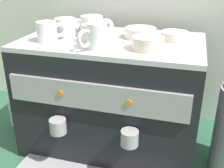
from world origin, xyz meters
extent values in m
plane|color=#28563D|center=(0.00, 0.00, 0.00)|extent=(4.00, 4.00, 0.00)
cube|color=silver|center=(0.00, 0.31, 0.52)|extent=(2.80, 0.03, 1.03)
cube|color=black|center=(0.00, 0.00, 0.21)|extent=(0.64, 0.39, 0.42)
cube|color=#B7B7BC|center=(0.00, 0.00, 0.43)|extent=(0.64, 0.39, 0.02)
cube|color=#939399|center=(0.00, -0.20, 0.30)|extent=(0.59, 0.01, 0.09)
cylinder|color=orange|center=(-0.11, -0.21, 0.30)|extent=(0.02, 0.01, 0.02)
cylinder|color=orange|center=(0.11, -0.21, 0.30)|extent=(0.02, 0.01, 0.02)
cylinder|color=#939399|center=(-0.12, -0.22, 0.19)|extent=(0.06, 0.06, 0.05)
cylinder|color=#939399|center=(0.12, -0.22, 0.19)|extent=(0.06, 0.06, 0.05)
cylinder|color=white|center=(-0.01, -0.12, 0.47)|extent=(0.07, 0.07, 0.08)
torus|color=white|center=(-0.04, -0.16, 0.47)|extent=(0.04, 0.06, 0.06)
cylinder|color=white|center=(-0.21, -0.09, 0.47)|extent=(0.07, 0.07, 0.07)
torus|color=white|center=(-0.17, -0.06, 0.47)|extent=(0.04, 0.05, 0.05)
cylinder|color=white|center=(-0.08, 0.02, 0.47)|extent=(0.08, 0.08, 0.07)
torus|color=white|center=(-0.03, 0.04, 0.47)|extent=(0.06, 0.03, 0.06)
cylinder|color=white|center=(-0.18, 0.00, 0.47)|extent=(0.08, 0.08, 0.06)
torus|color=white|center=(-0.15, 0.04, 0.47)|extent=(0.04, 0.05, 0.05)
cylinder|color=white|center=(-0.05, -0.06, 0.46)|extent=(0.07, 0.07, 0.06)
torus|color=white|center=(-0.04, -0.10, 0.46)|extent=(0.03, 0.05, 0.05)
cylinder|color=beige|center=(0.21, 0.05, 0.45)|extent=(0.10, 0.10, 0.03)
cylinder|color=beige|center=(0.21, 0.05, 0.44)|extent=(0.05, 0.05, 0.01)
cylinder|color=beige|center=(0.09, 0.05, 0.45)|extent=(0.11, 0.11, 0.04)
cylinder|color=beige|center=(0.09, 0.05, 0.44)|extent=(0.06, 0.06, 0.01)
cylinder|color=beige|center=(0.14, -0.09, 0.45)|extent=(0.10, 0.10, 0.04)
cylinder|color=beige|center=(0.14, -0.09, 0.44)|extent=(0.06, 0.06, 0.01)
cylinder|color=beige|center=(-0.21, 0.10, 0.45)|extent=(0.11, 0.11, 0.03)
cylinder|color=beige|center=(-0.21, 0.10, 0.44)|extent=(0.06, 0.06, 0.01)
cylinder|color=#B7B7BC|center=(-0.45, 0.02, 0.06)|extent=(0.08, 0.08, 0.13)
camera|label=1|loc=(0.27, -0.93, 0.69)|focal=44.79mm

